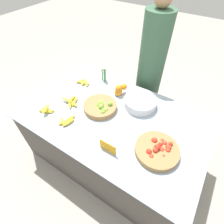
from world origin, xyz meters
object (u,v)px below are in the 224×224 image
lime_bowl (101,107)px  metal_bowl (140,102)px  vendor_person (150,74)px  tomato_basket (157,150)px  price_sign (108,147)px

lime_bowl → metal_bowl: size_ratio=1.03×
vendor_person → lime_bowl: bearing=-102.9°
tomato_basket → price_sign: bearing=-148.9°
price_sign → tomato_basket: bearing=30.8°
vendor_person → tomato_basket: bearing=-62.3°
price_sign → vendor_person: size_ratio=0.09×
tomato_basket → vendor_person: vendor_person is taller
metal_bowl → price_sign: (0.02, -0.63, 0.01)m
metal_bowl → price_sign: price_sign is taller
tomato_basket → vendor_person: 1.07m
metal_bowl → vendor_person: vendor_person is taller
tomato_basket → lime_bowl: bearing=166.7°
lime_bowl → metal_bowl: lime_bowl is taller
tomato_basket → metal_bowl: 0.56m
price_sign → vendor_person: (-0.15, 1.15, -0.01)m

